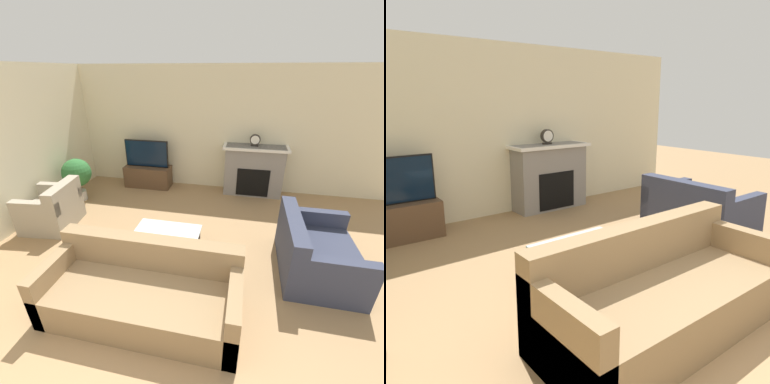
{
  "view_description": "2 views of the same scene",
  "coord_description": "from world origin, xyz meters",
  "views": [
    {
      "loc": [
        1.05,
        -0.88,
        2.58
      ],
      "look_at": [
        0.24,
        2.97,
        0.7
      ],
      "focal_mm": 24.0,
      "sensor_mm": 36.0,
      "label": 1
    },
    {
      "loc": [
        -2.14,
        -0.65,
        1.83
      ],
      "look_at": [
        0.38,
        2.64,
        0.81
      ],
      "focal_mm": 35.0,
      "sensor_mm": 36.0,
      "label": 2
    }
  ],
  "objects": [
    {
      "name": "couch_loveseat",
      "position": [
        2.12,
        2.23,
        0.29
      ],
      "size": [
        0.97,
        1.3,
        0.82
      ],
      "rotation": [
        0.0,
        0.0,
        1.57
      ],
      "color": "#33384C",
      "rests_on": "ground_plane"
    },
    {
      "name": "tv_stand",
      "position": [
        -1.17,
        4.55,
        0.25
      ],
      "size": [
        1.08,
        0.45,
        0.5
      ],
      "color": "brown",
      "rests_on": "ground_plane"
    },
    {
      "name": "fireplace",
      "position": [
        1.29,
        4.63,
        0.58
      ],
      "size": [
        1.37,
        0.5,
        1.11
      ],
      "color": "gray",
      "rests_on": "ground_plane"
    },
    {
      "name": "wall_back",
      "position": [
        0.0,
        4.88,
        1.35
      ],
      "size": [
        8.54,
        0.06,
        2.7
      ],
      "color": "beige",
      "rests_on": "ground_plane"
    },
    {
      "name": "couch_sectional",
      "position": [
        0.06,
        1.11,
        0.29
      ],
      "size": [
        2.19,
        0.9,
        0.82
      ],
      "color": "#8C704C",
      "rests_on": "ground_plane"
    },
    {
      "name": "tv",
      "position": [
        -1.17,
        4.54,
        0.82
      ],
      "size": [
        1.02,
        0.06,
        0.63
      ],
      "color": "black",
      "rests_on": "tv_stand"
    },
    {
      "name": "coffee_table",
      "position": [
        0.04,
        2.06,
        0.39
      ],
      "size": [
        0.97,
        0.72,
        0.43
      ],
      "color": "#333338",
      "rests_on": "ground_plane"
    },
    {
      "name": "mantel_clock",
      "position": [
        1.25,
        4.63,
        1.24
      ],
      "size": [
        0.22,
        0.07,
        0.25
      ],
      "color": "#28231E",
      "rests_on": "fireplace"
    }
  ]
}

